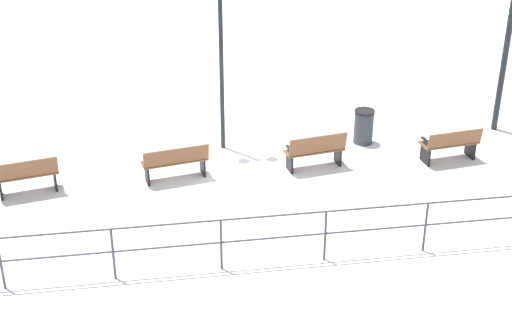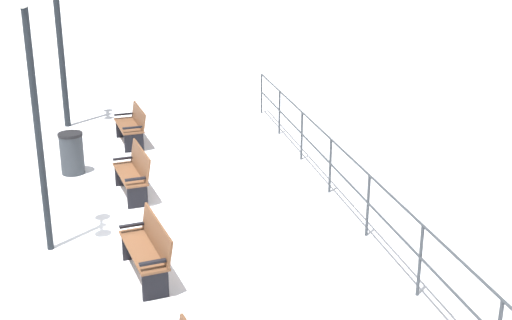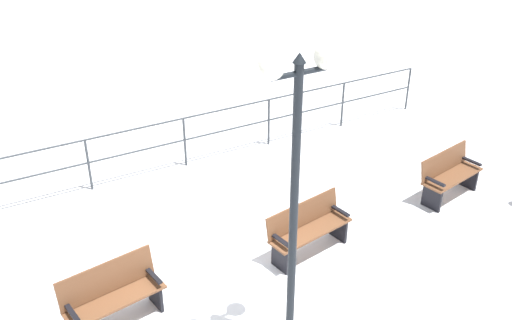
{
  "view_description": "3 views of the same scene",
  "coord_description": "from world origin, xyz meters",
  "px_view_note": "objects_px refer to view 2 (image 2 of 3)",
  "views": [
    {
      "loc": [
        -15.85,
        2.23,
        8.63
      ],
      "look_at": [
        -1.9,
        0.06,
        1.36
      ],
      "focal_mm": 53.65,
      "sensor_mm": 36.0,
      "label": 1
    },
    {
      "loc": [
        0.4,
        11.03,
        5.12
      ],
      "look_at": [
        -1.85,
        0.76,
        1.43
      ],
      "focal_mm": 48.11,
      "sensor_mm": 36.0,
      "label": 2
    },
    {
      "loc": [
        6.69,
        -2.99,
        6.28
      ],
      "look_at": [
        -1.48,
        1.48,
        1.1
      ],
      "focal_mm": 41.75,
      "sensor_mm": 36.0,
      "label": 3
    }
  ],
  "objects_px": {
    "bench_nearest": "(132,125)",
    "lamppost_middle": "(30,59)",
    "bench_third": "(148,248)",
    "bench_second": "(134,172)",
    "trash_bin": "(72,153)"
  },
  "relations": [
    {
      "from": "bench_second",
      "to": "lamppost_middle",
      "type": "bearing_deg",
      "value": 45.28
    },
    {
      "from": "bench_nearest",
      "to": "bench_third",
      "type": "height_order",
      "value": "bench_third"
    },
    {
      "from": "lamppost_middle",
      "to": "bench_nearest",
      "type": "bearing_deg",
      "value": -106.48
    },
    {
      "from": "bench_second",
      "to": "lamppost_middle",
      "type": "height_order",
      "value": "lamppost_middle"
    },
    {
      "from": "bench_nearest",
      "to": "bench_second",
      "type": "relative_size",
      "value": 0.99
    },
    {
      "from": "lamppost_middle",
      "to": "trash_bin",
      "type": "height_order",
      "value": "lamppost_middle"
    },
    {
      "from": "trash_bin",
      "to": "bench_second",
      "type": "bearing_deg",
      "value": 128.53
    },
    {
      "from": "bench_second",
      "to": "lamppost_middle",
      "type": "relative_size",
      "value": 0.36
    },
    {
      "from": "bench_third",
      "to": "bench_second",
      "type": "bearing_deg",
      "value": -99.23
    },
    {
      "from": "lamppost_middle",
      "to": "trash_bin",
      "type": "relative_size",
      "value": 4.72
    },
    {
      "from": "bench_nearest",
      "to": "trash_bin",
      "type": "relative_size",
      "value": 1.66
    },
    {
      "from": "bench_second",
      "to": "trash_bin",
      "type": "relative_size",
      "value": 1.68
    },
    {
      "from": "bench_nearest",
      "to": "lamppost_middle",
      "type": "relative_size",
      "value": 0.35
    },
    {
      "from": "bench_second",
      "to": "bench_third",
      "type": "height_order",
      "value": "bench_second"
    },
    {
      "from": "bench_third",
      "to": "lamppost_middle",
      "type": "distance_m",
      "value": 3.34
    }
  ]
}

